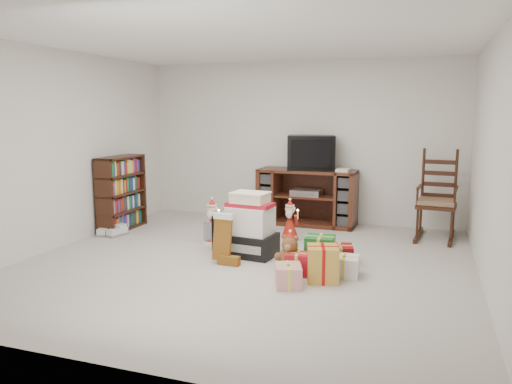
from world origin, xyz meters
TOP-DOWN VIEW (x-y plane):
  - room at (0.00, 0.00)m, footprint 5.01×5.01m
  - tv_stand at (0.19, 2.20)m, footprint 1.50×0.56m
  - bookshelf at (-2.32, 1.01)m, footprint 0.29×0.88m
  - rocking_chair at (2.06, 1.99)m, footprint 0.58×0.88m
  - gift_pile at (-0.06, 0.33)m, footprint 0.65×0.50m
  - red_suitcase at (-0.39, 0.44)m, footprint 0.35×0.19m
  - stocking at (-0.26, -0.07)m, footprint 0.28×0.13m
  - teddy_bear at (0.55, -0.08)m, footprint 0.27×0.23m
  - santa_figurine at (0.20, 1.18)m, footprint 0.28×0.26m
  - mrs_claus_figurine at (-0.74, 0.72)m, footprint 0.29×0.28m
  - sneaker_pair at (-2.25, 0.62)m, footprint 0.40×0.33m
  - gift_cluster at (0.88, -0.10)m, footprint 0.83×1.15m
  - crt_television at (0.23, 2.24)m, footprint 0.80×0.66m

SIDE VIEW (x-z plane):
  - sneaker_pair at x=-2.25m, z-range 0.00..0.11m
  - gift_cluster at x=0.88m, z-range 0.00..0.28m
  - teddy_bear at x=0.55m, z-range -0.02..0.37m
  - santa_figurine at x=0.20m, z-range -0.07..0.50m
  - red_suitcase at x=-0.39m, z-range -0.03..0.49m
  - mrs_claus_figurine at x=-0.74m, z-range -0.07..0.53m
  - stocking at x=-0.26m, z-range 0.00..0.59m
  - gift_pile at x=-0.06m, z-range -0.05..0.71m
  - tv_stand at x=0.19m, z-range 0.00..0.85m
  - rocking_chair at x=2.06m, z-range -0.20..1.07m
  - bookshelf at x=-2.32m, z-range -0.02..1.06m
  - crt_television at x=0.23m, z-range 0.85..1.37m
  - room at x=0.00m, z-range -0.01..2.51m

